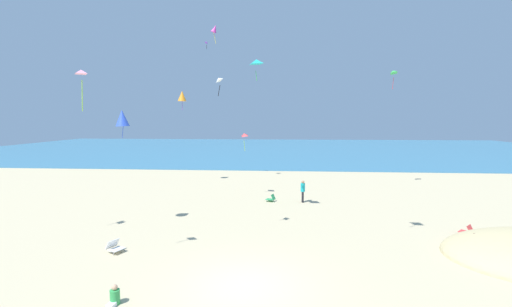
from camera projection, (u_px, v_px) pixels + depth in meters
ground_plane at (261, 211)px, 21.96m from camera, size 120.00×120.00×0.00m
ocean_water at (275, 148)px, 68.59m from camera, size 120.00×60.00×0.05m
beach_chair_far_left at (271, 198)px, 24.39m from camera, size 0.77×0.67×0.55m
beach_chair_far_right at (467, 231)px, 17.24m from camera, size 0.82×0.82×0.56m
beach_chair_near_camera at (115, 247)px, 15.09m from camera, size 0.82×0.80×0.57m
person_0 at (473, 243)px, 15.57m from camera, size 0.65×0.54×0.72m
person_1 at (114, 297)px, 10.84m from camera, size 0.33×0.54×0.65m
person_3 at (303, 190)px, 24.13m from camera, size 0.33×0.33×1.59m
kite_green at (393, 72)px, 28.63m from camera, size 0.86×0.84×1.65m
kite_pink at (81, 73)px, 12.90m from camera, size 0.54×0.45×1.59m
kite_white at (218, 80)px, 16.19m from camera, size 0.34×0.43×0.93m
kite_purple at (207, 43)px, 32.22m from camera, size 0.41×0.44×0.75m
kite_teal at (256, 62)px, 19.55m from camera, size 0.94×0.88×1.24m
kite_blue at (122, 118)px, 18.12m from camera, size 0.75×0.73×1.51m
kite_magenta at (215, 29)px, 30.07m from camera, size 0.76×0.59×1.71m
kite_red at (244, 135)px, 25.71m from camera, size 0.73×0.73×1.43m
kite_orange at (182, 96)px, 30.49m from camera, size 1.01×0.99×1.76m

